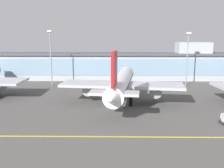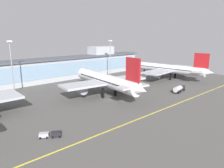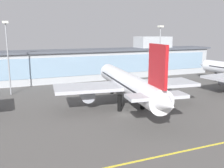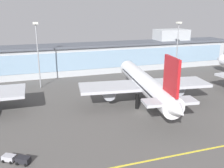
% 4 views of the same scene
% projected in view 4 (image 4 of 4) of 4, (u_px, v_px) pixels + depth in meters
% --- Properties ---
extents(ground_plane, '(186.87, 186.87, 0.00)m').
position_uv_depth(ground_plane, '(141.00, 113.00, 71.40)').
color(ground_plane, '#514F4C').
extents(taxiway_centreline_stripe, '(149.49, 0.50, 0.01)m').
position_uv_depth(taxiway_centreline_stripe, '(186.00, 153.00, 51.37)').
color(taxiway_centreline_stripe, yellow).
rests_on(taxiway_centreline_stripe, ground).
extents(terminal_building, '(136.48, 14.00, 18.16)m').
position_uv_depth(terminal_building, '(99.00, 57.00, 116.36)').
color(terminal_building, '#ADB2B7').
rests_on(terminal_building, ground).
extents(airliner_near_right, '(40.23, 50.86, 18.03)m').
position_uv_depth(airliner_near_right, '(145.00, 84.00, 75.92)').
color(airliner_near_right, black).
rests_on(airliner_near_right, ground).
extents(baggage_tug_near, '(5.52, 4.37, 1.40)m').
position_uv_depth(baggage_tug_near, '(17.00, 159.00, 48.11)').
color(baggage_tug_near, black).
rests_on(baggage_tug_near, ground).
extents(apron_light_mast_west, '(1.80, 1.80, 23.72)m').
position_uv_depth(apron_light_mast_west, '(37.00, 46.00, 89.70)').
color(apron_light_mast_west, gray).
rests_on(apron_light_mast_west, ground).
extents(apron_light_mast_centre, '(1.80, 1.80, 22.89)m').
position_uv_depth(apron_light_mast_centre, '(178.00, 41.00, 108.15)').
color(apron_light_mast_centre, gray).
rests_on(apron_light_mast_centre, ground).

